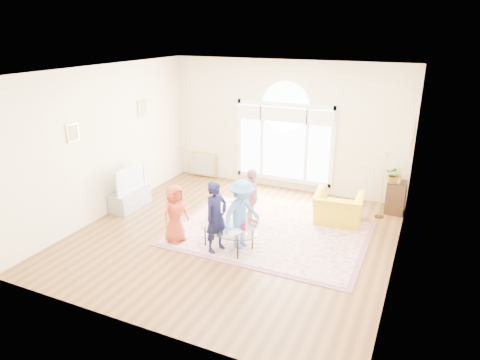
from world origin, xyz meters
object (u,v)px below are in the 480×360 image
at_px(armchair, 338,208).
at_px(television, 128,178).
at_px(area_rug, 269,233).
at_px(coffee_table, 229,229).
at_px(tv_console, 130,199).

bearing_deg(armchair, television, 9.47).
xyz_separation_m(area_rug, coffee_table, (-0.48, -0.87, 0.39)).
height_order(television, armchair, television).
xyz_separation_m(area_rug, armchair, (1.13, 1.09, 0.31)).
relative_size(area_rug, tv_console, 3.60).
xyz_separation_m(television, coffee_table, (2.87, -0.78, -0.32)).
distance_m(tv_console, armchair, 4.65).
height_order(area_rug, television, television).
relative_size(tv_console, coffee_table, 0.74).
bearing_deg(area_rug, tv_console, -178.46).
bearing_deg(armchair, tv_console, 9.45).
xyz_separation_m(tv_console, armchair, (4.49, 1.18, 0.11)).
bearing_deg(armchair, area_rug, 38.70).
distance_m(tv_console, television, 0.51).
bearing_deg(coffee_table, tv_console, 177.92).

